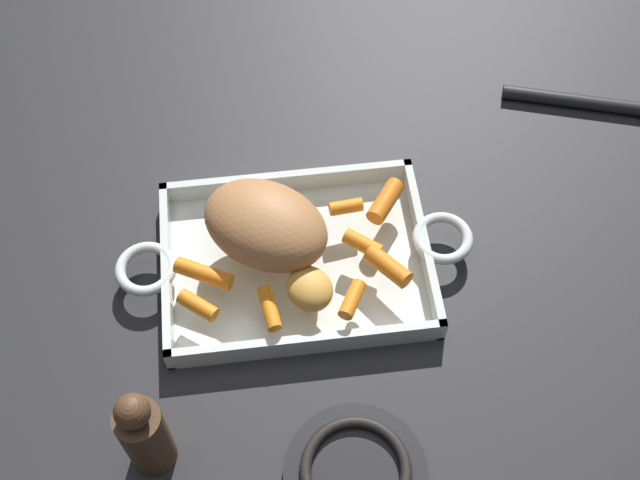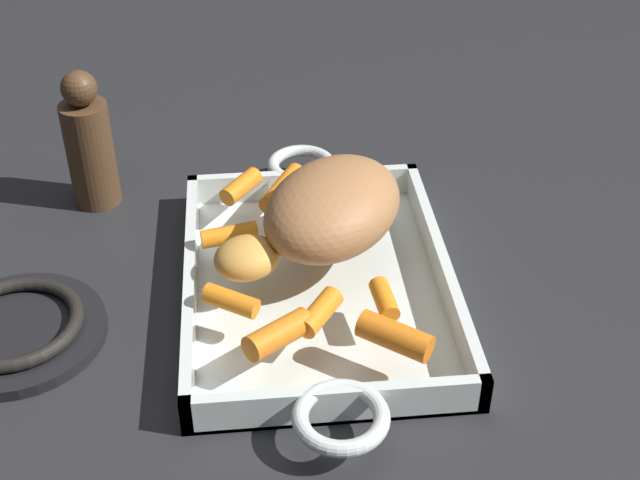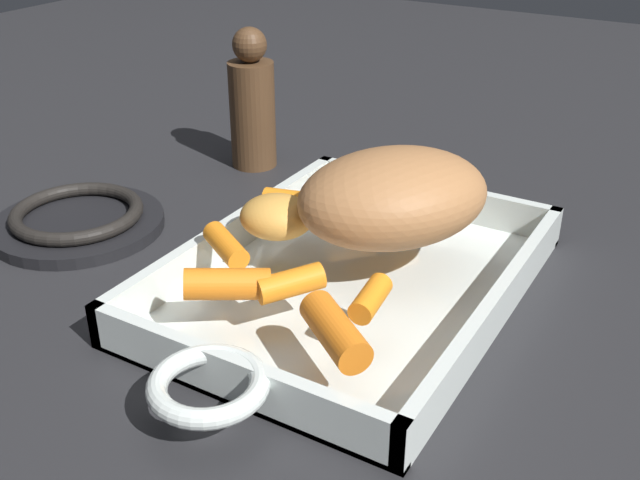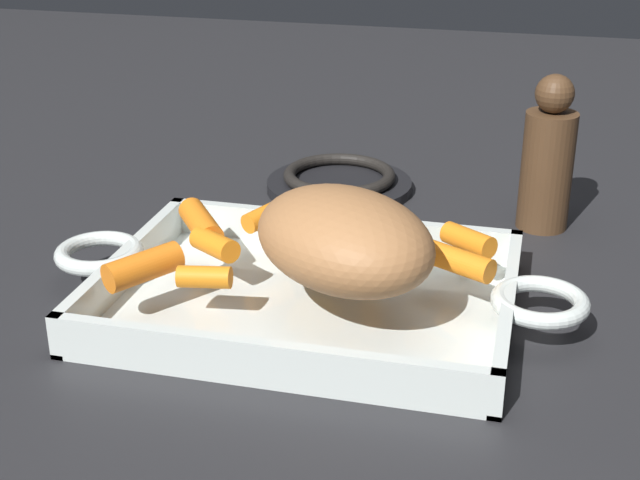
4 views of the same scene
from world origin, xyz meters
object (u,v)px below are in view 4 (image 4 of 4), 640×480
Objects in this scene: baby_carrot_southeast at (204,277)px; potato_halved at (315,218)px; roasting_dish at (308,296)px; baby_carrot_northwest at (374,225)px; pepper_mill at (548,160)px; baby_carrot_northeast at (267,215)px; stove_burner_rear at (339,181)px; baby_carrot_center_right at (201,223)px; pork_roast at (344,239)px; baby_carrot_center_left at (468,240)px; baby_carrot_short at (143,267)px; baby_carrot_southwest at (452,259)px; baby_carrot_long at (215,245)px.

baby_carrot_southeast is 0.13m from potato_halved.
baby_carrot_northwest is (0.04, 0.08, 0.03)m from roasting_dish.
pepper_mill reaches higher than baby_carrot_southeast.
stove_burner_rear is (0.02, 0.19, -0.03)m from baby_carrot_northeast.
pepper_mill is at bearing 32.10° from baby_carrot_center_right.
pepper_mill is at bearing 45.19° from baby_carrot_northwest.
pork_roast is 3.26× the size of baby_carrot_center_left.
baby_carrot_center_right reaches higher than baby_carrot_southeast.
roasting_dish is at bearing 152.58° from pork_roast.
baby_carrot_short is (-0.05, -0.00, 0.00)m from baby_carrot_southeast.
baby_carrot_southeast is at bearing -67.77° from baby_carrot_center_right.
baby_carrot_short reaches higher than baby_carrot_southeast.
baby_carrot_center_right is 0.39× the size of pepper_mill.
baby_carrot_northeast is (-0.17, 0.01, -0.00)m from baby_carrot_center_left.
baby_carrot_short is 0.24m from baby_carrot_southwest.
baby_carrot_long reaches higher than roasting_dish.
baby_carrot_short reaches higher than baby_carrot_northeast.
pepper_mill reaches higher than baby_carrot_short.
potato_halved reaches higher than roasting_dish.
pepper_mill is (0.14, 0.14, 0.02)m from baby_carrot_northwest.
roasting_dish is at bearing 36.55° from baby_carrot_southeast.
pork_roast is 0.09m from baby_carrot_southwest.
baby_carrot_long is at bearing -140.72° from potato_halved.
roasting_dish is 0.28m from pepper_mill.
pepper_mill is (0.18, 0.15, 0.01)m from potato_halved.
baby_carrot_long reaches higher than baby_carrot_southeast.
baby_carrot_northwest is (0.14, 0.04, -0.00)m from baby_carrot_center_right.
baby_carrot_northwest is 0.75× the size of baby_carrot_southwest.
baby_carrot_center_right is 0.21m from baby_carrot_southwest.
baby_carrot_short is 1.02× the size of potato_halved.
baby_carrot_long is (-0.08, 0.01, 0.03)m from roasting_dish.
baby_carrot_center_right is at bearing -107.23° from stove_burner_rear.
roasting_dish is 10.69× the size of baby_carrot_southeast.
baby_carrot_center_left and baby_carrot_southwest have the same top height.
baby_carrot_northwest is at bearing 39.77° from baby_carrot_short.
baby_carrot_short is at bearing -179.39° from baby_carrot_southeast.
baby_carrot_northeast is 0.27m from pepper_mill.
pepper_mill is (0.18, 0.22, 0.06)m from roasting_dish.
potato_halved reaches higher than baby_carrot_northeast.
baby_carrot_northwest is (0.01, 0.09, -0.03)m from pork_roast.
roasting_dish is at bearing -21.65° from baby_carrot_center_right.
pepper_mill is (0.29, 0.27, 0.02)m from baby_carrot_short.
stove_burner_rear is at bearing 83.31° from baby_carrot_northeast.
baby_carrot_center_left is (0.09, 0.08, -0.03)m from pork_roast.
baby_carrot_southwest is (0.18, 0.07, 0.00)m from baby_carrot_southeast.
baby_carrot_southeast is 0.10m from baby_carrot_center_right.
pork_roast is 0.12m from baby_carrot_center_left.
baby_carrot_short is (-0.01, -0.09, 0.00)m from baby_carrot_center_right.
baby_carrot_center_right is at bearing 112.23° from baby_carrot_southeast.
stove_burner_rear is 1.03× the size of pepper_mill.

